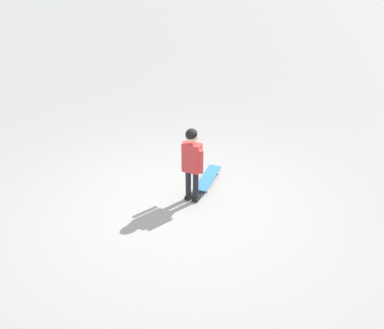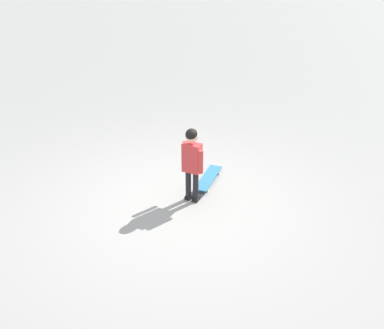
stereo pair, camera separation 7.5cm
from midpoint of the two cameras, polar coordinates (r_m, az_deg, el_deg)
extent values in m
plane|color=gray|center=(5.70, -2.43, -5.57)|extent=(50.00, 50.00, 0.00)
cylinder|color=black|center=(5.71, -0.88, -2.66)|extent=(0.08, 0.08, 0.42)
cube|color=black|center=(5.84, -0.74, -4.35)|extent=(0.13, 0.17, 0.05)
cylinder|color=black|center=(5.67, 0.13, -2.89)|extent=(0.08, 0.08, 0.42)
cube|color=black|center=(5.80, 0.25, -4.58)|extent=(0.13, 0.17, 0.05)
cube|color=#D13838|center=(5.49, -0.39, 0.92)|extent=(0.28, 0.22, 0.40)
cylinder|color=#D13838|center=(5.63, -1.39, 1.63)|extent=(0.06, 0.06, 0.32)
cylinder|color=#D13838|center=(5.39, 0.84, 0.36)|extent=(0.06, 0.06, 0.32)
sphere|color=beige|center=(5.36, -0.40, 3.94)|extent=(0.17, 0.17, 0.17)
sphere|color=black|center=(5.34, -0.45, 4.05)|extent=(0.16, 0.16, 0.16)
cube|color=teal|center=(6.22, 1.81, -1.78)|extent=(0.41, 0.81, 0.02)
cube|color=#B7B7BC|center=(6.46, 2.54, -0.76)|extent=(0.11, 0.06, 0.02)
cube|color=#B7B7BC|center=(6.00, 1.01, -3.12)|extent=(0.11, 0.06, 0.02)
cylinder|color=beige|center=(6.49, 1.90, -0.83)|extent=(0.05, 0.06, 0.06)
cylinder|color=beige|center=(6.45, 3.18, -1.04)|extent=(0.05, 0.06, 0.06)
cylinder|color=beige|center=(6.03, 0.33, -3.19)|extent=(0.05, 0.06, 0.06)
cylinder|color=beige|center=(5.99, 1.69, -3.43)|extent=(0.05, 0.06, 0.06)
camera|label=1|loc=(0.04, -90.39, -0.20)|focal=39.43mm
camera|label=2|loc=(0.04, 89.61, 0.20)|focal=39.43mm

